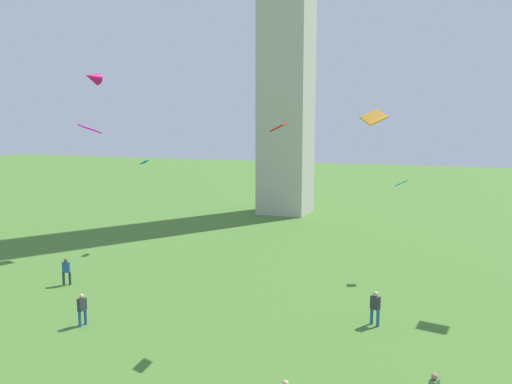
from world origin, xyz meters
TOP-DOWN VIEW (x-y plane):
  - person_0 at (-11.79, 18.03)m, footprint 0.53×0.44m
  - person_1 at (-6.45, 13.11)m, footprint 0.31×0.52m
  - person_2 at (7.56, 18.50)m, footprint 0.54×0.47m
  - kite_flying_1 at (2.93, 16.62)m, footprint 0.77×1.10m
  - kite_flying_2 at (-15.87, 25.94)m, footprint 1.53×1.86m
  - kite_flying_3 at (8.07, 12.01)m, footprint 1.01×0.88m
  - kite_flying_4 at (-10.56, 19.83)m, footprint 0.92×1.27m
  - kite_flying_5 at (-12.63, 28.57)m, footprint 0.72×0.99m
  - kite_flying_6 at (7.84, 28.16)m, footprint 0.89×0.90m

SIDE VIEW (x-z plane):
  - person_1 at x=-6.45m, z-range 0.11..1.80m
  - person_0 at x=-11.79m, z-range 0.12..1.87m
  - person_2 at x=7.56m, z-range 0.12..1.92m
  - kite_flying_6 at x=7.84m, z-range 6.03..6.52m
  - kite_flying_5 at x=-12.63m, z-range 6.93..7.28m
  - kite_flying_2 at x=-15.87m, z-range 9.45..10.21m
  - kite_flying_1 at x=2.93m, z-range 9.89..10.36m
  - kite_flying_3 at x=8.07m, z-range 10.22..10.85m
  - kite_flying_4 at x=-10.56m, z-range 12.71..13.64m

